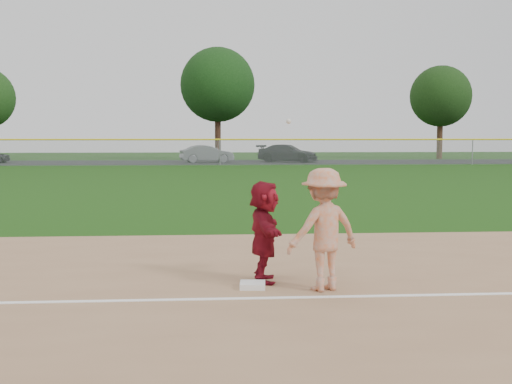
{
  "coord_description": "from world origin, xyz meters",
  "views": [
    {
      "loc": [
        -0.8,
        -9.48,
        2.26
      ],
      "look_at": [
        0.0,
        1.5,
        1.3
      ],
      "focal_mm": 45.0,
      "sensor_mm": 36.0,
      "label": 1
    }
  ],
  "objects": [
    {
      "name": "foul_line",
      "position": [
        0.0,
        -0.8,
        0.03
      ],
      "size": [
        60.0,
        0.1,
        0.01
      ],
      "primitive_type": "cube",
      "color": "white",
      "rests_on": "infield_dirt"
    },
    {
      "name": "car_mid",
      "position": [
        -1.03,
        45.33,
        0.75
      ],
      "size": [
        4.72,
        2.45,
        1.48
      ],
      "primitive_type": "imported",
      "rotation": [
        0.0,
        0.0,
        1.78
      ],
      "color": "slate",
      "rests_on": "parking_asphalt"
    },
    {
      "name": "first_base_play",
      "position": [
        0.85,
        -0.35,
        0.91
      ],
      "size": [
        1.32,
        1.05,
        2.5
      ],
      "color": "#ABABAE",
      "rests_on": "infield_dirt"
    },
    {
      "name": "base_runner",
      "position": [
        0.04,
        0.24,
        0.8
      ],
      "size": [
        0.53,
        1.47,
        1.56
      ],
      "primitive_type": "imported",
      "rotation": [
        0.0,
        0.0,
        1.52
      ],
      "color": "maroon",
      "rests_on": "infield_dirt"
    },
    {
      "name": "car_right",
      "position": [
        5.97,
        45.9,
        0.77
      ],
      "size": [
        5.66,
        4.1,
        1.52
      ],
      "primitive_type": "imported",
      "rotation": [
        0.0,
        0.0,
        1.15
      ],
      "color": "black",
      "rests_on": "parking_asphalt"
    },
    {
      "name": "tree_3",
      "position": [
        22.0,
        52.8,
        6.16
      ],
      "size": [
        6.0,
        6.0,
        9.19
      ],
      "color": "#392215",
      "rests_on": "ground"
    },
    {
      "name": "ground",
      "position": [
        0.0,
        0.0,
        0.0
      ],
      "size": [
        160.0,
        160.0,
        0.0
      ],
      "primitive_type": "plane",
      "color": "#17410C",
      "rests_on": "ground"
    },
    {
      "name": "tree_2",
      "position": [
        0.0,
        51.5,
        7.06
      ],
      "size": [
        7.0,
        7.0,
        10.58
      ],
      "color": "#331D12",
      "rests_on": "ground"
    },
    {
      "name": "outfield_fence",
      "position": [
        0.0,
        40.0,
        1.96
      ],
      "size": [
        110.0,
        0.12,
        110.0
      ],
      "color": "#999EA0",
      "rests_on": "ground"
    },
    {
      "name": "parking_asphalt",
      "position": [
        0.0,
        46.0,
        0.01
      ],
      "size": [
        120.0,
        10.0,
        0.01
      ],
      "primitive_type": "cube",
      "color": "black",
      "rests_on": "ground"
    },
    {
      "name": "first_base",
      "position": [
        -0.17,
        -0.17,
        0.06
      ],
      "size": [
        0.4,
        0.4,
        0.08
      ],
      "primitive_type": "cube",
      "rotation": [
        0.0,
        0.0,
        -0.09
      ],
      "color": "white",
      "rests_on": "infield_dirt"
    }
  ]
}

